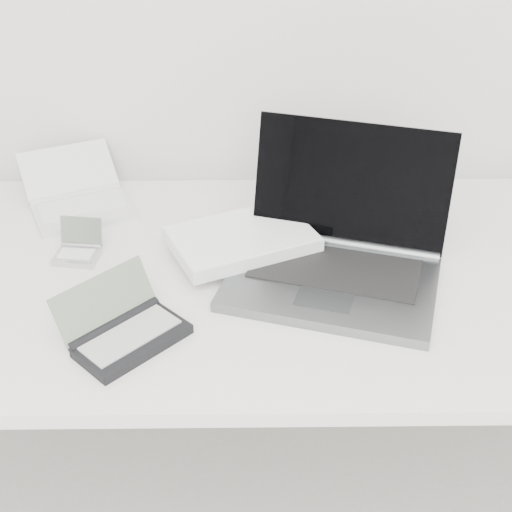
{
  "coord_description": "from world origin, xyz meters",
  "views": [
    {
      "loc": [
        -0.04,
        0.35,
        1.55
      ],
      "look_at": [
        -0.03,
        1.51,
        0.79
      ],
      "focal_mm": 50.0,
      "sensor_mm": 36.0,
      "label": 1
    }
  ],
  "objects_px": {
    "desk": "(270,288)",
    "palmtop_charcoal": "(125,330)",
    "netbook_open_white": "(79,199)",
    "laptop_large": "(306,249)"
  },
  "relations": [
    {
      "from": "laptop_large",
      "to": "palmtop_charcoal",
      "type": "relative_size",
      "value": 2.46
    },
    {
      "from": "desk",
      "to": "netbook_open_white",
      "type": "xyz_separation_m",
      "value": [
        -0.44,
        0.27,
        0.07
      ]
    },
    {
      "from": "desk",
      "to": "palmtop_charcoal",
      "type": "xyz_separation_m",
      "value": [
        -0.26,
        -0.22,
        0.07
      ]
    },
    {
      "from": "netbook_open_white",
      "to": "palmtop_charcoal",
      "type": "xyz_separation_m",
      "value": [
        0.18,
        -0.48,
        0.0
      ]
    },
    {
      "from": "desk",
      "to": "palmtop_charcoal",
      "type": "distance_m",
      "value": 0.35
    },
    {
      "from": "desk",
      "to": "laptop_large",
      "type": "bearing_deg",
      "value": 7.66
    },
    {
      "from": "netbook_open_white",
      "to": "palmtop_charcoal",
      "type": "height_order",
      "value": "palmtop_charcoal"
    },
    {
      "from": "desk",
      "to": "palmtop_charcoal",
      "type": "relative_size",
      "value": 6.59
    },
    {
      "from": "laptop_large",
      "to": "netbook_open_white",
      "type": "distance_m",
      "value": 0.57
    },
    {
      "from": "palmtop_charcoal",
      "to": "laptop_large",
      "type": "bearing_deg",
      "value": -11.11
    }
  ]
}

